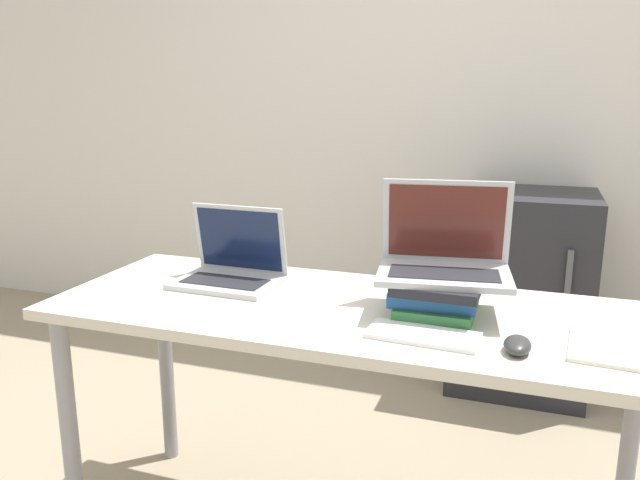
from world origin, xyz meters
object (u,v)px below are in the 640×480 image
Objects in this scene: laptop_left at (231,268)px; book_stack at (437,295)px; wireless_keyboard at (423,335)px; mini_fridge at (521,290)px; laptop_on_books at (445,257)px; notepad at (617,347)px; mouse at (517,345)px.

laptop_left reaches higher than book_stack.
mini_fridge is (0.20, 1.47, -0.32)m from wireless_keyboard.
laptop_on_books reaches higher than mini_fridge.
mini_fridge is (-0.23, 1.40, -0.32)m from notepad.
book_stack is 0.28× the size of mini_fridge.
mouse is at bearing -156.34° from notepad.
laptop_on_books is 0.46m from notepad.
book_stack is at bearing -98.70° from mini_fridge.
wireless_keyboard is 2.73× the size of mouse.
mini_fridge is at bearing 81.30° from book_stack.
laptop_left is 0.68m from wireless_keyboard.
laptop_left is 1.08m from notepad.
mouse is 0.23m from notepad.
mini_fridge is (0.20, 1.30, -0.36)m from book_stack.
notepad is at bearing -80.79° from mini_fridge.
wireless_keyboard is (0.63, -0.25, -0.04)m from laptop_left.
mini_fridge reaches higher than wireless_keyboard.
wireless_keyboard is at bearing -169.71° from notepad.
wireless_keyboard reaches higher than notepad.
book_stack is 0.29m from mouse.
book_stack is 1.36m from mini_fridge.
book_stack is 0.69× the size of laptop_on_books.
book_stack is at bearing -6.19° from laptop_left.
mouse is 1.53m from mini_fridge.
wireless_keyboard is at bearing -93.95° from laptop_on_books.
mouse is at bearing -4.19° from wireless_keyboard.
laptop_left is at bearing 162.78° from mouse.
notepad is (1.06, -0.17, -0.04)m from laptop_left.
mini_fridge is at bearing 82.17° from wireless_keyboard.
wireless_keyboard is 0.30× the size of mini_fridge.
book_stack reaches higher than mouse.
mini_fridge is (-0.01, 1.49, -0.33)m from mouse.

